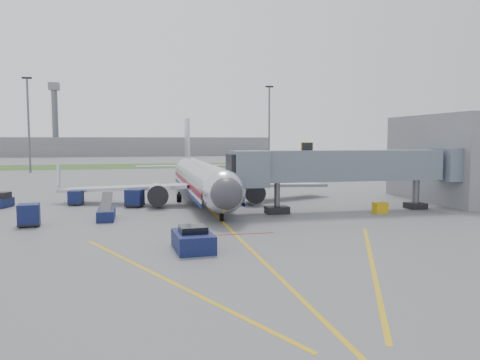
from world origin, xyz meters
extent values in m
plane|color=#565659|center=(0.00, 0.00, 0.00)|extent=(400.00, 400.00, 0.00)
cube|color=#2D4C1E|center=(0.00, 90.00, 0.01)|extent=(300.00, 25.00, 0.01)
cube|color=gold|center=(0.00, -2.00, 0.00)|extent=(0.25, 50.00, 0.01)
cube|color=maroon|center=(0.00, -4.00, 0.00)|extent=(6.00, 0.25, 0.01)
cube|color=gold|center=(-6.00, -14.00, 0.00)|extent=(9.52, 20.04, 0.01)
cube|color=gold|center=(6.00, -14.00, 0.00)|extent=(9.52, 20.04, 0.01)
cylinder|color=silver|center=(0.00, 15.00, 2.70)|extent=(3.80, 28.00, 3.80)
sphere|color=silver|center=(0.00, 1.00, 2.70)|extent=(3.80, 3.80, 3.80)
sphere|color=#38383D|center=(0.00, -0.30, 2.70)|extent=(2.74, 2.74, 2.74)
cube|color=black|center=(0.00, 0.60, 3.25)|extent=(2.20, 1.20, 0.55)
cone|color=silver|center=(0.00, 31.50, 2.70)|extent=(3.80, 5.00, 3.80)
cube|color=#B7BAC1|center=(0.00, 31.00, 6.70)|extent=(0.35, 4.20, 7.00)
cube|color=#B7BAC1|center=(-8.50, 15.00, 1.80)|extent=(15.10, 8.59, 1.13)
cube|color=#B7BAC1|center=(8.50, 15.00, 1.80)|extent=(15.10, 8.59, 1.13)
cylinder|color=silver|center=(-5.20, 12.00, 1.35)|extent=(2.10, 3.60, 2.10)
cylinder|color=silver|center=(5.20, 12.00, 1.35)|extent=(2.10, 3.60, 2.10)
cube|color=maroon|center=(1.92, 15.00, 2.35)|extent=(0.05, 28.00, 0.45)
cube|color=navy|center=(1.92, 15.00, 1.45)|extent=(0.05, 28.00, 0.35)
cylinder|color=black|center=(0.00, 2.00, 0.30)|extent=(0.28, 0.70, 0.70)
cylinder|color=black|center=(-2.60, 15.50, 0.45)|extent=(0.50, 1.00, 1.00)
cylinder|color=black|center=(2.60, 15.50, 0.45)|extent=(0.50, 1.00, 1.00)
cube|color=slate|center=(13.00, 5.00, 4.60)|extent=(20.00, 3.00, 3.00)
cube|color=slate|center=(3.20, 5.00, 4.40)|extent=(3.20, 3.60, 3.40)
cube|color=black|center=(2.00, 5.00, 4.40)|extent=(1.60, 3.00, 2.80)
cube|color=#C3930B|center=(9.00, 5.00, 6.40)|extent=(1.20, 0.15, 1.00)
cylinder|color=#595B60|center=(6.00, 5.00, 1.55)|extent=(0.56, 0.56, 3.10)
cube|color=black|center=(6.00, 5.00, 0.35)|extent=(2.20, 1.60, 0.70)
cylinder|color=#595B60|center=(21.00, 5.00, 1.55)|extent=(0.70, 0.70, 3.10)
cube|color=black|center=(21.00, 5.00, 0.30)|extent=(1.80, 1.80, 0.60)
cube|color=slate|center=(25.00, 5.00, 4.60)|extent=(3.00, 4.00, 3.40)
cube|color=slate|center=(30.00, 10.00, 5.00)|extent=(10.00, 16.00, 10.00)
cylinder|color=#595B60|center=(-30.00, 70.00, 10.00)|extent=(0.44, 0.44, 20.00)
cube|color=black|center=(-30.00, 70.00, 20.20)|extent=(2.00, 0.40, 0.40)
cylinder|color=#595B60|center=(25.00, 75.00, 10.00)|extent=(0.44, 0.44, 20.00)
cube|color=black|center=(25.00, 75.00, 20.20)|extent=(2.00, 0.40, 0.40)
cube|color=slate|center=(-10.00, 170.00, 4.00)|extent=(120.00, 14.00, 8.00)
cylinder|color=#595B60|center=(-40.00, 165.00, 14.00)|extent=(2.40, 2.40, 28.00)
cube|color=slate|center=(-40.00, 165.00, 28.50)|extent=(4.00, 4.00, 3.00)
cube|color=#0E0D3B|center=(-3.71, -8.31, 0.59)|extent=(2.59, 3.98, 1.17)
cube|color=black|center=(-3.71, -8.31, 1.33)|extent=(1.81, 1.81, 0.53)
cylinder|color=black|center=(-4.57, -9.75, 0.43)|extent=(0.29, 0.87, 0.85)
cylinder|color=black|center=(-2.66, -9.62, 0.43)|extent=(0.29, 0.87, 0.85)
cylinder|color=black|center=(-4.76, -6.99, 0.43)|extent=(0.29, 0.87, 0.85)
cylinder|color=black|center=(-2.84, -6.86, 0.43)|extent=(0.29, 0.87, 0.85)
cube|color=#0E0D3B|center=(-21.14, 15.04, 0.51)|extent=(1.79, 2.55, 0.92)
cube|color=black|center=(-21.14, 15.04, 1.29)|extent=(1.47, 1.73, 0.65)
cylinder|color=black|center=(-20.92, 14.11, 0.23)|extent=(0.32, 0.50, 0.46)
cylinder|color=black|center=(-21.36, 15.97, 0.23)|extent=(0.32, 0.50, 0.46)
cylinder|color=black|center=(-20.47, 15.71, 0.23)|extent=(0.32, 0.50, 0.46)
cube|color=#0E0D3B|center=(-13.87, 15.25, 0.87)|extent=(1.62, 1.62, 1.42)
cube|color=black|center=(-13.87, 15.25, 0.17)|extent=(1.67, 1.67, 0.11)
cylinder|color=black|center=(-14.49, 14.79, 0.13)|extent=(0.24, 0.28, 0.26)
cylinder|color=black|center=(-13.40, 14.63, 0.13)|extent=(0.24, 0.28, 0.26)
cylinder|color=black|center=(-14.33, 15.88, 0.13)|extent=(0.24, 0.28, 0.26)
cylinder|color=black|center=(-13.24, 15.72, 0.13)|extent=(0.24, 0.28, 0.26)
cube|color=#0E0D3B|center=(-7.57, 12.43, 1.03)|extent=(2.15, 2.15, 1.69)
cube|color=black|center=(-7.57, 12.43, 0.20)|extent=(2.22, 2.22, 0.13)
cylinder|color=black|center=(-8.40, 12.03, 0.15)|extent=(0.33, 0.37, 0.31)
cylinder|color=black|center=(-7.16, 11.60, 0.15)|extent=(0.33, 0.37, 0.31)
cylinder|color=black|center=(-7.97, 13.26, 0.15)|extent=(0.33, 0.37, 0.31)
cylinder|color=black|center=(-6.74, 12.83, 0.15)|extent=(0.33, 0.37, 0.31)
cube|color=#0E0D3B|center=(-16.03, 2.85, 1.03)|extent=(1.87, 1.87, 1.67)
cube|color=black|center=(-16.03, 2.85, 0.19)|extent=(1.93, 1.93, 0.13)
cylinder|color=black|center=(-16.59, 2.13, 0.15)|extent=(0.27, 0.33, 0.30)
cylinder|color=black|center=(-15.31, 2.29, 0.15)|extent=(0.27, 0.33, 0.30)
cylinder|color=black|center=(-16.75, 3.41, 0.15)|extent=(0.27, 0.33, 0.30)
cylinder|color=black|center=(-15.47, 3.57, 0.15)|extent=(0.27, 0.33, 0.30)
cube|color=#0E0D3B|center=(-10.00, 4.88, 0.47)|extent=(1.48, 3.78, 0.94)
cube|color=black|center=(-10.00, 5.40, 1.47)|extent=(0.96, 4.23, 1.48)
cylinder|color=black|center=(-10.52, 3.51, 0.29)|extent=(0.23, 0.59, 0.59)
cylinder|color=black|center=(-9.47, 3.52, 0.29)|extent=(0.23, 0.59, 0.59)
cylinder|color=black|center=(-10.53, 6.24, 0.29)|extent=(0.23, 0.59, 0.59)
cylinder|color=black|center=(-9.48, 6.25, 0.29)|extent=(0.23, 0.59, 0.59)
cube|color=#C3930B|center=(15.89, 3.00, 0.53)|extent=(1.40, 1.00, 1.06)
cylinder|color=black|center=(15.45, 2.96, 0.13)|extent=(0.20, 0.28, 0.26)
cylinder|color=black|center=(16.33, 3.04, 0.13)|extent=(0.20, 0.28, 0.26)
imported|color=#B3D919|center=(-10.23, 9.07, 0.85)|extent=(0.72, 0.58, 1.70)
camera|label=1|loc=(-7.08, -38.20, 7.20)|focal=35.00mm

